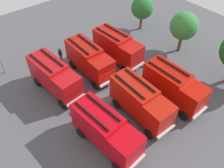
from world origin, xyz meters
name	(u,v)px	position (x,y,z in m)	size (l,w,h in m)	color
ground_plane	(112,93)	(0.00, 0.00, 0.00)	(53.61, 53.61, 0.00)	#4C4C51
fire_truck_0	(54,76)	(-4.48, -4.63, 2.15)	(7.40, 3.32, 3.88)	#B00F12
fire_truck_1	(106,130)	(4.78, -4.63, 2.15)	(7.39, 3.29, 3.88)	#BB060F
fire_truck_2	(89,59)	(-4.48, 0.13, 2.15)	(7.21, 2.77, 3.88)	#A80F09
fire_truck_3	(141,101)	(4.26, 0.21, 2.15)	(7.24, 2.85, 3.88)	#AD1509
fire_truck_4	(117,46)	(-4.36, 4.48, 2.15)	(7.34, 3.14, 3.88)	#AB0F0A
fire_truck_5	(174,85)	(4.94, 4.47, 2.15)	(7.24, 2.86, 3.88)	#AC0F04
firefighter_1	(127,124)	(4.91, -2.18, 0.98)	(0.48, 0.42, 1.74)	black
firefighter_2	(60,54)	(-9.11, -1.40, 1.01)	(0.45, 0.48, 1.78)	black
tree_0	(142,8)	(-8.20, 12.60, 3.50)	(3.35, 3.35, 5.20)	brown
tree_1	(184,26)	(-0.51, 12.60, 3.84)	(3.69, 3.69, 5.71)	brown
traffic_cone_0	(154,68)	(0.25, 6.75, 0.29)	(0.41, 0.41, 0.59)	#F2600C
traffic_cone_1	(97,60)	(-5.71, 2.15, 0.30)	(0.42, 0.42, 0.60)	#F2600C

